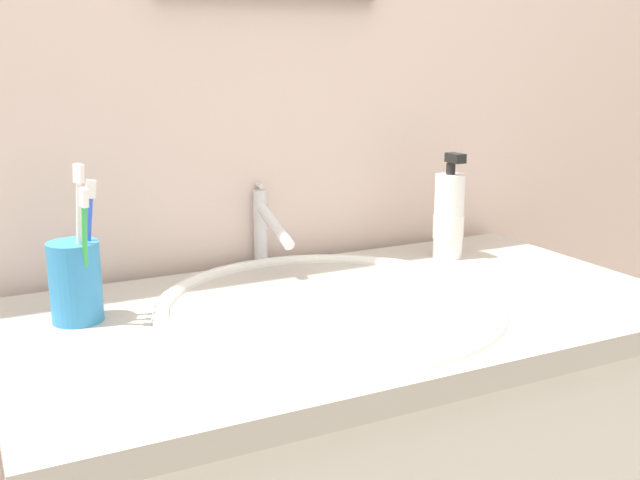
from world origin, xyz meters
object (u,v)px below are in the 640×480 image
toothbrush_green (85,247)px  toothbrush_white (79,234)px  soap_dispenser (449,217)px  toothbrush_cup (75,282)px  toothbrush_blue (88,240)px  faucet (265,225)px

toothbrush_green → toothbrush_white: bearing=101.2°
toothbrush_white → soap_dispenser: (0.63, 0.06, -0.05)m
toothbrush_cup → toothbrush_blue: 0.06m
faucet → toothbrush_white: size_ratio=0.78×
soap_dispenser → toothbrush_white: bearing=-174.3°
faucet → toothbrush_blue: bearing=-155.3°
faucet → toothbrush_green: toothbrush_green is taller
toothbrush_green → toothbrush_white: (-0.00, 0.02, 0.01)m
toothbrush_blue → toothbrush_cup: bearing=175.4°
toothbrush_green → toothbrush_blue: toothbrush_blue is taller
toothbrush_green → toothbrush_white: size_ratio=0.87×
faucet → soap_dispenser: bearing=-17.1°
toothbrush_green → soap_dispenser: bearing=7.2°
toothbrush_white → toothbrush_blue: 0.02m
toothbrush_green → toothbrush_blue: (0.01, 0.03, 0.00)m
toothbrush_cup → toothbrush_blue: (0.02, -0.00, 0.06)m
faucet → toothbrush_cup: (-0.33, -0.14, -0.02)m
toothbrush_blue → soap_dispenser: 0.62m
toothbrush_white → toothbrush_blue: toothbrush_white is taller
toothbrush_cup → soap_dispenser: soap_dispenser is taller
faucet → toothbrush_green: 0.37m
toothbrush_blue → toothbrush_white: bearing=-131.7°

